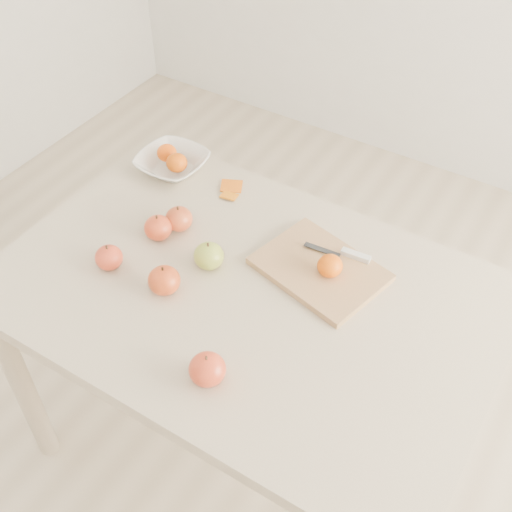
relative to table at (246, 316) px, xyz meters
The scene contains 16 objects.
ground 0.65m from the table, ahead, with size 3.50×3.50×0.00m, color #C6B293.
table is the anchor object (origin of this frame).
cutting_board 0.22m from the table, 49.56° to the left, with size 0.30×0.22×0.02m, color #A97D54.
board_tangerine 0.25m from the table, 41.40° to the left, with size 0.06×0.06×0.05m, color #CA5D07.
fruit_bowl 0.53m from the table, 146.55° to the left, with size 0.20×0.20×0.05m, color white.
bowl_tangerine_near 0.57m from the table, 147.12° to the left, with size 0.06×0.06×0.05m, color #DC3F07.
bowl_tangerine_far 0.51m from the table, 146.07° to the left, with size 0.06×0.06×0.05m, color #D55007.
orange_peel_a 0.40m from the table, 128.21° to the left, with size 0.06×0.04×0.00m, color #C5570D.
orange_peel_b 0.37m from the table, 129.83° to the left, with size 0.04×0.04×0.00m, color orange.
paring_knife 0.30m from the table, 51.68° to the left, with size 0.17×0.05×0.01m.
apple_green 0.18m from the table, behind, with size 0.08×0.08×0.07m, color olive.
apple_red_e 0.30m from the table, 74.25° to the right, with size 0.08×0.08×0.07m, color #9F1C0B.
apple_red_d 0.37m from the table, 160.95° to the right, with size 0.07×0.07×0.06m, color #A10511.
apple_red_c 0.23m from the table, 146.79° to the right, with size 0.08×0.08×0.07m, color maroon.
apple_red_a 0.31m from the table, 160.60° to the left, with size 0.07×0.07×0.07m, color #A0291D.
apple_red_b 0.32m from the table, behind, with size 0.07×0.07×0.07m, color #A31B21.
Camera 1 is at (0.57, -0.87, 1.89)m, focal length 45.00 mm.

